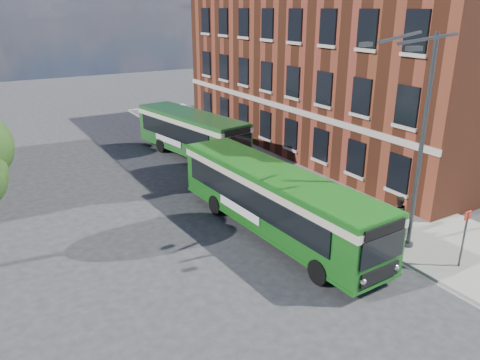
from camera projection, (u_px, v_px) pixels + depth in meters
ground at (282, 260)px, 19.35m from camera, size 120.00×120.00×0.00m
pavement at (299, 174)px, 29.13m from camera, size 6.00×48.00×0.15m
kerb_line at (258, 183)px, 27.69m from camera, size 0.12×48.00×0.01m
brick_office at (347, 50)px, 33.31m from camera, size 12.10×26.00×14.20m
street_lamp at (416, 143)px, 18.40m from camera, size 2.96×2.38×9.00m
bus_stop_sign at (464, 235)px, 18.13m from camera, size 0.35×0.08×2.52m
bus_front at (275, 196)px, 21.00m from camera, size 3.12×12.46×3.02m
bus_rear at (191, 130)px, 32.22m from camera, size 4.16×10.30×3.02m
pedestrian_a at (391, 226)px, 20.00m from camera, size 0.72×0.58×1.72m
pedestrian_b at (398, 215)px, 21.00m from camera, size 1.06×0.94×1.80m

